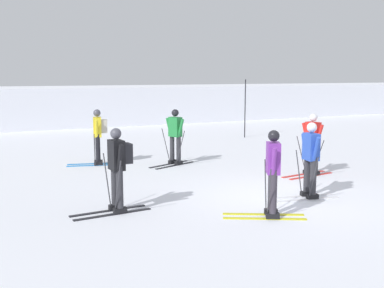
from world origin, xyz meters
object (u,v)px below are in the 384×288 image
trail_marker_pole (245,109)px  skier_black (118,166)px  skier_green (175,135)px  skier_yellow (98,134)px  skier_red (312,142)px  skier_blue (310,158)px  skier_purple (272,171)px

trail_marker_pole → skier_black: bearing=-134.5°
skier_green → trail_marker_pole: (5.28, 4.40, 0.36)m
skier_green → trail_marker_pole: size_ratio=0.67×
skier_yellow → skier_red: 6.35m
skier_yellow → skier_red: same height
skier_black → trail_marker_pole: (8.32, 8.48, 0.32)m
skier_blue → skier_yellow: size_ratio=1.00×
skier_yellow → trail_marker_pole: size_ratio=0.67×
skier_yellow → skier_green: same height
skier_yellow → skier_black: same height
trail_marker_pole → skier_green: bearing=-140.2°
trail_marker_pole → skier_blue: bearing=-114.0°
skier_blue → skier_black: (-4.17, 0.83, 0.04)m
skier_blue → skier_purple: size_ratio=1.00×
skier_red → skier_purple: bearing=-140.2°
skier_purple → trail_marker_pole: (5.75, 10.12, 0.36)m
skier_red → trail_marker_pole: bearing=71.4°
skier_blue → skier_black: same height
skier_green → skier_red: size_ratio=1.00×
skier_blue → trail_marker_pole: (4.15, 9.32, 0.36)m
skier_red → skier_purple: size_ratio=1.00×
skier_green → skier_red: 4.11m
skier_green → skier_purple: same height
skier_black → skier_red: size_ratio=1.00×
skier_black → skier_red: 5.93m
skier_blue → skier_purple: bearing=-153.3°
skier_blue → skier_red: bearing=48.9°
skier_purple → trail_marker_pole: 11.64m
skier_red → trail_marker_pole: 7.82m
skier_purple → skier_yellow: bearing=104.0°
skier_yellow → skier_black: 5.16m
skier_black → skier_purple: (2.58, -1.63, -0.04)m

